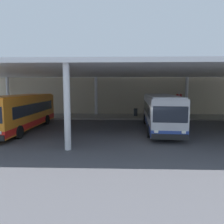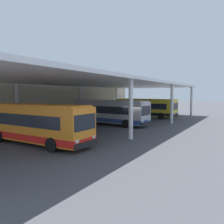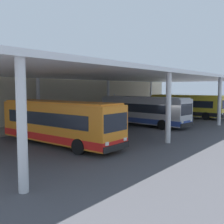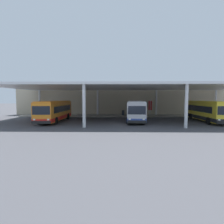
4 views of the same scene
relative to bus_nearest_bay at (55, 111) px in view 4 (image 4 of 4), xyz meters
The scene contains 10 objects.
ground_plane 12.34m from the bus_nearest_bay, 15.84° to the right, with size 200.00×200.00×0.00m, color #47474C.
platform_kerb 14.54m from the bus_nearest_bay, 35.58° to the left, with size 42.00×4.50×0.18m, color gray.
station_building_facade 16.64m from the bus_nearest_bay, 44.76° to the left, with size 48.00×1.60×6.50m, color #C1B293.
canopy_shelter 12.50m from the bus_nearest_bay, 10.42° to the left, with size 40.00×17.00×5.55m.
bus_nearest_bay is the anchor object (origin of this frame).
bus_second_bay 12.57m from the bus_nearest_bay, ahead, with size 3.29×10.69×3.17m.
bus_middle_bay 23.47m from the bus_nearest_bay, ahead, with size 2.91×10.59×3.17m.
bench_waiting 16.51m from the bus_nearest_bay, 30.97° to the left, with size 1.80×0.45×0.92m.
trash_bin 13.81m from the bus_nearest_bay, 37.56° to the left, with size 0.52×0.52×0.98m.
banner_sign 17.88m from the bus_nearest_bay, 25.16° to the left, with size 0.70×0.12×3.20m.
Camera 4 is at (-2.29, -23.99, 3.56)m, focal length 28.51 mm.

